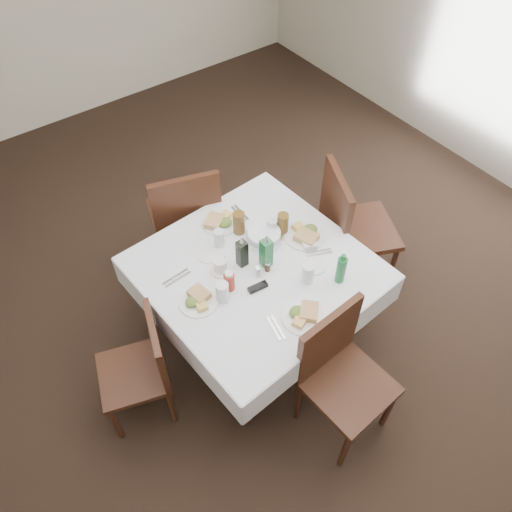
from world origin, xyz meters
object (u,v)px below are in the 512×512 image
Objects in this scene: oil_cruet_green at (266,252)px; dining_table at (256,275)px; bread_basket at (264,236)px; green_bottle at (341,269)px; chair_west at (145,364)px; chair_south at (339,369)px; ketchup_bottle at (229,281)px; water_w at (222,292)px; water_s at (308,273)px; coffee_mug at (220,266)px; chair_east at (349,223)px; oil_cruet_dark at (242,252)px; water_n at (219,238)px; water_e at (272,227)px; chair_north at (186,215)px.

dining_table is at bearing 166.09° from oil_cruet_green.
oil_cruet_green is (-0.11, -0.17, 0.08)m from bread_basket.
chair_west is at bearing 163.24° from green_bottle.
green_bottle is (0.31, 0.37, 0.31)m from chair_south.
green_bottle is (0.28, -0.36, -0.01)m from oil_cruet_green.
oil_cruet_green reaches higher than ketchup_bottle.
green_bottle is (0.34, -0.38, 0.18)m from dining_table.
green_bottle is at bearing -24.63° from water_w.
coffee_mug is at bearing 135.30° from water_s.
bread_basket is 0.56m from green_bottle.
chair_east is at bearing 24.97° from water_s.
chair_south is 3.96× the size of oil_cruet_dark.
water_n is 0.35m from water_e.
ketchup_bottle is 1.08× the size of coffee_mug.
oil_cruet_dark is at bearing -83.20° from water_n.
chair_south is 1.08m from water_n.
bread_basket is at bearing 7.05° from coffee_mug.
oil_cruet_green is at bearing -83.40° from chair_north.
chair_east is at bearing 3.04° from dining_table.
dining_table is at bearing 124.64° from water_s.
water_e is (-0.61, 0.12, 0.23)m from chair_east.
water_w is 1.06× the size of coffee_mug.
coffee_mug is (-0.38, 0.37, -0.02)m from water_s.
dining_table is 0.21m from oil_cruet_dark.
oil_cruet_green is at bearing -135.82° from water_e.
bread_basket is 0.90× the size of oil_cruet_green.
water_n reaches higher than coffee_mug.
water_e is at bearing 17.25° from oil_cruet_dark.
water_n reaches higher than water_e.
chair_west reaches higher than dining_table.
water_s is at bearing -88.39° from bread_basket.
chair_east is 0.72m from green_bottle.
bread_basket is 0.21m from oil_cruet_green.
water_w is (-0.56, -0.25, 0.01)m from water_e.
chair_east is 7.38× the size of water_w.
water_e is at bearing 8.03° from coffee_mug.
coffee_mug is at bearing 11.23° from chair_west.
coffee_mug is (-0.11, -0.18, -0.02)m from water_n.
chair_north reaches higher than ketchup_bottle.
chair_north is at bearing 88.47° from oil_cruet_dark.
oil_cruet_dark is at bearing 178.30° from chair_east.
green_bottle is at bearing -48.83° from oil_cruet_dark.
chair_west is 6.85× the size of water_n.
chair_south reaches higher than water_e.
water_n is at bearing 165.54° from chair_east.
chair_east is 0.78m from water_s.
water_e is (0.07, 0.44, -0.01)m from water_s.
oil_cruet_green is at bearing -64.86° from water_n.
ketchup_bottle is (-0.40, -0.19, 0.03)m from bread_basket.
oil_cruet_green reaches higher than coffee_mug.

